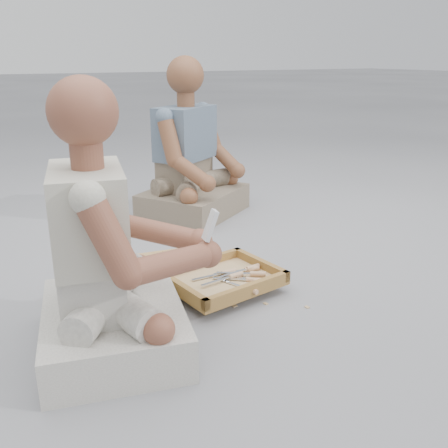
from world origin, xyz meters
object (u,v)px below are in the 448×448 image
carved_panel (165,271)px  companion (191,164)px  craftsman (108,264)px  tool_tray (223,279)px

carved_panel → companion: (0.54, 0.84, 0.32)m
carved_panel → craftsman: 0.70m
carved_panel → craftsman: (-0.40, -0.49, 0.31)m
carved_panel → tool_tray: (0.16, -0.30, 0.04)m
tool_tray → craftsman: craftsman is taller
craftsman → companion: (0.94, 1.34, 0.01)m
tool_tray → companion: (0.38, 1.14, 0.27)m
tool_tray → companion: 1.24m
tool_tray → craftsman: (-0.56, -0.19, 0.26)m
tool_tray → companion: companion is taller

